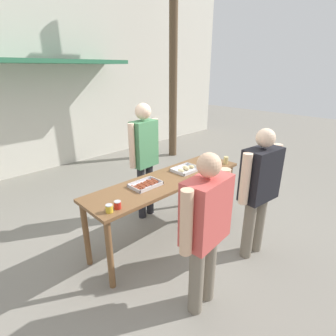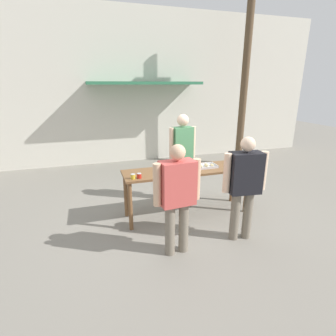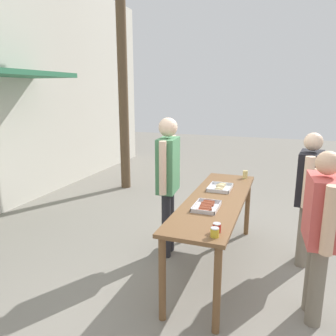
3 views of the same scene
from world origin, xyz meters
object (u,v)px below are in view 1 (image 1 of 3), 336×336
(utility_pole, at_px, (173,49))
(food_tray_sausages, at_px, (146,185))
(food_tray_buns, at_px, (186,169))
(condiment_jar_mustard, at_px, (109,208))
(person_customer_with_cup, at_px, (259,185))
(person_customer_holding_hotdog, at_px, (205,224))
(condiment_jar_ketchup, at_px, (118,205))
(beer_cup, at_px, (226,160))
(person_server_behind_table, at_px, (144,151))

(utility_pole, bearing_deg, food_tray_sausages, -140.13)
(utility_pole, bearing_deg, food_tray_buns, -132.18)
(condiment_jar_mustard, bearing_deg, person_customer_with_cup, -27.95)
(food_tray_buns, height_order, utility_pole, utility_pole)
(person_customer_holding_hotdog, bearing_deg, food_tray_sausages, -105.77)
(utility_pole, bearing_deg, condiment_jar_mustard, -143.19)
(condiment_jar_mustard, height_order, condiment_jar_ketchup, same)
(condiment_jar_mustard, bearing_deg, food_tray_sausages, 19.29)
(food_tray_buns, relative_size, condiment_jar_ketchup, 4.46)
(beer_cup, distance_m, person_server_behind_table, 1.26)
(condiment_jar_ketchup, xyz_separation_m, person_customer_with_cup, (1.45, -0.83, 0.04))
(person_server_behind_table, distance_m, person_customer_with_cup, 1.73)
(condiment_jar_ketchup, bearing_deg, food_tray_buns, 9.82)
(food_tray_sausages, xyz_separation_m, condiment_jar_ketchup, (-0.57, -0.23, 0.03))
(beer_cup, relative_size, person_customer_with_cup, 0.07)
(food_tray_buns, height_order, person_server_behind_table, person_server_behind_table)
(food_tray_buns, distance_m, condiment_jar_ketchup, 1.34)
(person_customer_holding_hotdog, bearing_deg, utility_pole, -136.62)
(food_tray_sausages, relative_size, person_customer_with_cup, 0.23)
(condiment_jar_ketchup, relative_size, beer_cup, 0.75)
(beer_cup, bearing_deg, utility_pole, 59.10)
(food_tray_sausages, distance_m, person_customer_with_cup, 1.38)
(food_tray_sausages, distance_m, person_customer_holding_hotdog, 1.13)
(person_customer_holding_hotdog, bearing_deg, person_server_behind_table, -117.26)
(person_customer_holding_hotdog, bearing_deg, beer_cup, -156.43)
(food_tray_buns, xyz_separation_m, condiment_jar_mustard, (-1.42, -0.23, 0.02))
(food_tray_buns, height_order, beer_cup, beer_cup)
(person_customer_holding_hotdog, height_order, person_customer_with_cup, person_customer_with_cup)
(condiment_jar_mustard, height_order, person_customer_holding_hotdog, person_customer_holding_hotdog)
(food_tray_sausages, xyz_separation_m, condiment_jar_mustard, (-0.67, -0.24, 0.03))
(person_customer_holding_hotdog, relative_size, utility_pole, 0.31)
(person_customer_with_cup, bearing_deg, person_server_behind_table, -70.58)
(food_tray_buns, bearing_deg, person_customer_holding_hotdog, -131.00)
(condiment_jar_mustard, bearing_deg, person_server_behind_table, 36.18)
(condiment_jar_mustard, height_order, person_server_behind_table, person_server_behind_table)
(condiment_jar_mustard, relative_size, person_customer_with_cup, 0.05)
(condiment_jar_mustard, bearing_deg, beer_cup, -0.07)
(person_server_behind_table, distance_m, person_customer_holding_hotdog, 1.89)
(beer_cup, bearing_deg, condiment_jar_mustard, 179.93)
(food_tray_sausages, bearing_deg, person_customer_with_cup, -50.35)
(food_tray_buns, relative_size, person_server_behind_table, 0.21)
(person_server_behind_table, xyz_separation_m, person_customer_holding_hotdog, (-0.72, -1.74, -0.14))
(utility_pole, bearing_deg, person_customer_with_cup, -121.28)
(food_tray_sausages, distance_m, food_tray_buns, 0.75)
(food_tray_sausages, height_order, person_customer_holding_hotdog, person_customer_holding_hotdog)
(beer_cup, distance_m, person_customer_with_cup, 0.97)
(condiment_jar_ketchup, bearing_deg, person_customer_holding_hotdog, -68.04)
(utility_pole, bearing_deg, beer_cup, -120.90)
(person_customer_with_cup, bearing_deg, condiment_jar_ketchup, -22.90)
(condiment_jar_mustard, bearing_deg, utility_pole, 36.81)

